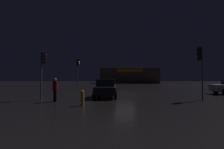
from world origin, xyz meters
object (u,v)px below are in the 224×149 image
object	(u,v)px
car_far	(106,88)
store_building	(129,76)
traffic_signal_main	(200,60)
traffic_signal_cross_left	(43,64)
pedestrian	(55,88)
traffic_signal_opposite	(78,67)
fire_hydrant	(82,98)

from	to	relation	value
car_far	store_building	bearing A→B (deg)	83.75
store_building	traffic_signal_main	distance (m)	39.79
traffic_signal_cross_left	pedestrian	xyz separation A→B (m)	(1.39, -1.16, -1.75)
traffic_signal_cross_left	pedestrian	size ratio (longest dim) A/B	2.18
traffic_signal_opposite	fire_hydrant	bearing A→B (deg)	-75.72
car_far	traffic_signal_main	bearing A→B (deg)	-13.39
fire_hydrant	pedestrian	bearing A→B (deg)	143.06
traffic_signal_main	traffic_signal_cross_left	xyz separation A→B (m)	(-12.10, -0.27, -0.36)
store_building	fire_hydrant	xyz separation A→B (m)	(-5.22, -42.82, -1.72)
traffic_signal_main	fire_hydrant	distance (m)	9.36
car_far	pedestrian	bearing A→B (deg)	-136.61
traffic_signal_opposite	pedestrian	bearing A→B (deg)	-83.53
traffic_signal_main	traffic_signal_cross_left	world-z (taller)	traffic_signal_main
traffic_signal_main	pedestrian	xyz separation A→B (m)	(-10.71, -1.44, -2.11)
pedestrian	traffic_signal_main	bearing A→B (deg)	7.65
traffic_signal_cross_left	store_building	bearing A→B (deg)	77.42
traffic_signal_main	store_building	bearing A→B (deg)	94.60
store_building	traffic_signal_main	world-z (taller)	store_building
store_building	traffic_signal_cross_left	distance (m)	40.91
fire_hydrant	store_building	bearing A→B (deg)	83.05
store_building	pedestrian	distance (m)	41.79
traffic_signal_opposite	traffic_signal_cross_left	bearing A→B (deg)	-89.47
store_building	traffic_signal_cross_left	bearing A→B (deg)	-102.58
traffic_signal_cross_left	car_far	size ratio (longest dim) A/B	0.80
fire_hydrant	traffic_signal_opposite	bearing A→B (deg)	104.28
store_building	car_far	size ratio (longest dim) A/B	3.70
store_building	fire_hydrant	world-z (taller)	store_building
traffic_signal_opposite	store_building	bearing A→B (deg)	72.06
car_far	fire_hydrant	distance (m)	5.04
traffic_signal_opposite	traffic_signal_cross_left	size ratio (longest dim) A/B	1.22
pedestrian	fire_hydrant	distance (m)	2.93
traffic_signal_opposite	car_far	xyz separation A→B (m)	(4.87, -10.04, -2.38)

